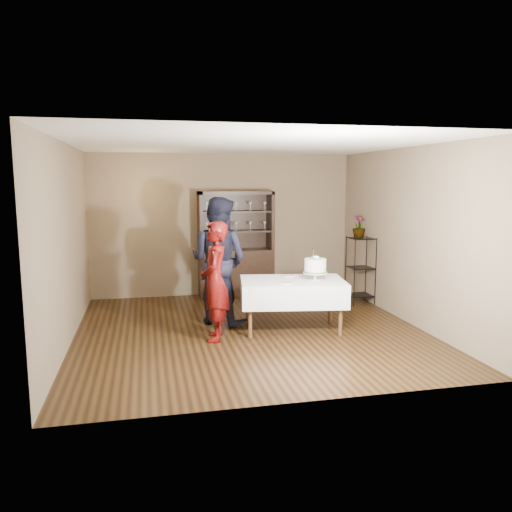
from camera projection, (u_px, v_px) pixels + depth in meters
The scene contains 14 objects.
floor at pixel (250, 330), 7.38m from camera, with size 5.00×5.00×0.00m, color black.
ceiling at pixel (249, 144), 6.98m from camera, with size 5.00×5.00×0.00m, color white.
back_wall at pixel (223, 225), 9.60m from camera, with size 5.00×0.02×2.70m, color #77694C.
wall_left at pixel (66, 244), 6.65m from camera, with size 0.02×5.00×2.70m, color #77694C.
wall_right at pixel (407, 236), 7.72m from camera, with size 0.02×5.00×2.70m, color #77694C.
china_hutch at pixel (236, 262), 9.50m from camera, with size 1.40×0.48×2.00m.
plant_etagere at pixel (360, 268), 8.93m from camera, with size 0.42×0.42×1.20m.
cake_table at pixel (292, 292), 7.32m from camera, with size 1.63×1.15×0.75m.
woman at pixel (215, 281), 6.83m from camera, with size 0.60×0.39×1.65m, color #3C0507.
man at pixel (218, 261), 7.65m from camera, with size 0.95×0.74×1.95m, color black.
cake at pixel (315, 267), 7.28m from camera, with size 0.41×0.41×0.49m.
plate_near at pixel (286, 283), 7.05m from camera, with size 0.21×0.21×0.01m, color silver.
plate_far at pixel (289, 276), 7.56m from camera, with size 0.17×0.17×0.01m, color silver.
potted_plant at pixel (359, 227), 8.83m from camera, with size 0.22×0.22×0.40m, color #446430.
Camera 1 is at (-1.45, -6.99, 2.18)m, focal length 35.00 mm.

